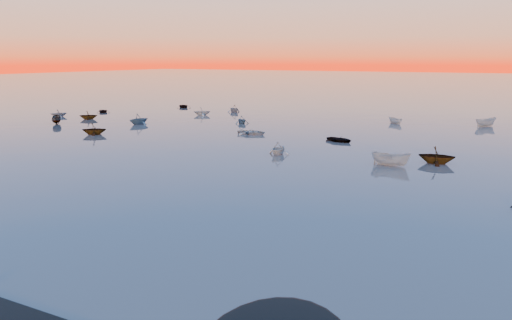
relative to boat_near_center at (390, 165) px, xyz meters
The scene contains 4 objects.
ground 63.97m from the boat_near_center, 101.76° to the left, with size 600.00×600.00×0.00m, color #655A54.
moored_fleet 20.35m from the boat_near_center, 129.84° to the left, with size 124.00×58.00×1.20m, color beige, non-canonical shape.
boat_near_center is the anchor object (origin of this frame).
boat_near_right 13.78m from the boat_near_center, behind, with size 3.40×1.53×1.19m, color beige.
Camera 1 is at (24.91, -17.38, 11.77)m, focal length 35.00 mm.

